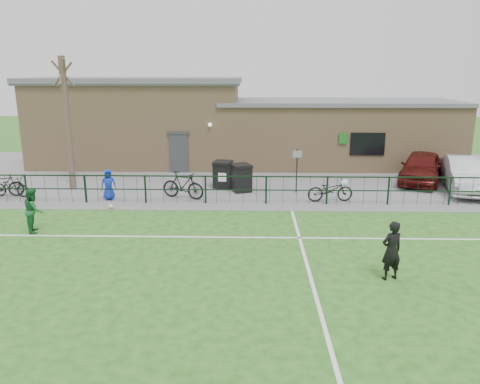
{
  "coord_description": "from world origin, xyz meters",
  "views": [
    {
      "loc": [
        0.39,
        -10.64,
        5.42
      ],
      "look_at": [
        0.0,
        5.0,
        1.3
      ],
      "focal_mm": 35.0,
      "sensor_mm": 36.0,
      "label": 1
    }
  ],
  "objects_px": {
    "sign_post": "(297,171)",
    "bicycle_b": "(3,186)",
    "bicycle_e": "(330,190)",
    "bare_tree": "(67,124)",
    "wheelie_bin_right": "(223,175)",
    "car_maroon": "(421,167)",
    "spectator_child": "(108,185)",
    "ball_ground": "(111,207)",
    "bicycle_c": "(11,187)",
    "wheelie_bin_left": "(241,179)",
    "bicycle_d": "(183,185)",
    "car_silver": "(466,174)",
    "outfield_player": "(34,210)"
  },
  "relations": [
    {
      "from": "sign_post",
      "to": "bicycle_b",
      "type": "bearing_deg",
      "value": -174.85
    },
    {
      "from": "bicycle_e",
      "to": "bare_tree",
      "type": "bearing_deg",
      "value": 73.57
    },
    {
      "from": "wheelie_bin_right",
      "to": "car_maroon",
      "type": "relative_size",
      "value": 0.26
    },
    {
      "from": "bare_tree",
      "to": "spectator_child",
      "type": "distance_m",
      "value": 3.85
    },
    {
      "from": "spectator_child",
      "to": "ball_ground",
      "type": "distance_m",
      "value": 1.57
    },
    {
      "from": "bicycle_b",
      "to": "spectator_child",
      "type": "height_order",
      "value": "spectator_child"
    },
    {
      "from": "wheelie_bin_right",
      "to": "ball_ground",
      "type": "distance_m",
      "value": 5.62
    },
    {
      "from": "sign_post",
      "to": "bicycle_c",
      "type": "relative_size",
      "value": 1.19
    },
    {
      "from": "bicycle_c",
      "to": "ball_ground",
      "type": "height_order",
      "value": "bicycle_c"
    },
    {
      "from": "wheelie_bin_left",
      "to": "car_maroon",
      "type": "bearing_deg",
      "value": -7.93
    },
    {
      "from": "car_maroon",
      "to": "bicycle_e",
      "type": "height_order",
      "value": "car_maroon"
    },
    {
      "from": "wheelie_bin_right",
      "to": "bicycle_e",
      "type": "bearing_deg",
      "value": -16.19
    },
    {
      "from": "bare_tree",
      "to": "bicycle_d",
      "type": "distance_m",
      "value": 6.22
    },
    {
      "from": "wheelie_bin_left",
      "to": "car_maroon",
      "type": "distance_m",
      "value": 8.99
    },
    {
      "from": "car_silver",
      "to": "bicycle_e",
      "type": "height_order",
      "value": "car_silver"
    },
    {
      "from": "bicycle_b",
      "to": "spectator_child",
      "type": "xyz_separation_m",
      "value": [
        4.69,
        -0.22,
        0.14
      ]
    },
    {
      "from": "wheelie_bin_left",
      "to": "car_silver",
      "type": "distance_m",
      "value": 10.22
    },
    {
      "from": "bare_tree",
      "to": "spectator_child",
      "type": "relative_size",
      "value": 4.58
    },
    {
      "from": "ball_ground",
      "to": "spectator_child",
      "type": "bearing_deg",
      "value": 109.36
    },
    {
      "from": "wheelie_bin_right",
      "to": "outfield_player",
      "type": "bearing_deg",
      "value": -123.09
    },
    {
      "from": "sign_post",
      "to": "bicycle_e",
      "type": "bearing_deg",
      "value": -48.59
    },
    {
      "from": "wheelie_bin_right",
      "to": "bicycle_c",
      "type": "relative_size",
      "value": 0.69
    },
    {
      "from": "wheelie_bin_left",
      "to": "car_maroon",
      "type": "xyz_separation_m",
      "value": [
        8.78,
        1.94,
        0.18
      ]
    },
    {
      "from": "wheelie_bin_right",
      "to": "sign_post",
      "type": "distance_m",
      "value": 3.52
    },
    {
      "from": "sign_post",
      "to": "bicycle_d",
      "type": "xyz_separation_m",
      "value": [
        -4.96,
        -1.12,
        -0.42
      ]
    },
    {
      "from": "sign_post",
      "to": "bicycle_c",
      "type": "xyz_separation_m",
      "value": [
        -12.51,
        -0.98,
        -0.56
      ]
    },
    {
      "from": "car_maroon",
      "to": "car_silver",
      "type": "distance_m",
      "value": 2.18
    },
    {
      "from": "sign_post",
      "to": "bicycle_e",
      "type": "relative_size",
      "value": 1.05
    },
    {
      "from": "bare_tree",
      "to": "car_silver",
      "type": "bearing_deg",
      "value": -0.52
    },
    {
      "from": "wheelie_bin_left",
      "to": "sign_post",
      "type": "bearing_deg",
      "value": -24.43
    },
    {
      "from": "bicycle_b",
      "to": "bicycle_d",
      "type": "bearing_deg",
      "value": -114.38
    },
    {
      "from": "ball_ground",
      "to": "bare_tree",
      "type": "bearing_deg",
      "value": 129.52
    },
    {
      "from": "wheelie_bin_left",
      "to": "bicycle_e",
      "type": "height_order",
      "value": "wheelie_bin_left"
    },
    {
      "from": "bicycle_c",
      "to": "ball_ground",
      "type": "bearing_deg",
      "value": -100.57
    },
    {
      "from": "wheelie_bin_left",
      "to": "outfield_player",
      "type": "height_order",
      "value": "outfield_player"
    },
    {
      "from": "bicycle_c",
      "to": "ball_ground",
      "type": "distance_m",
      "value": 5.21
    },
    {
      "from": "bicycle_c",
      "to": "spectator_child",
      "type": "distance_m",
      "value": 4.43
    },
    {
      "from": "wheelie_bin_left",
      "to": "bicycle_d",
      "type": "distance_m",
      "value": 2.79
    },
    {
      "from": "wheelie_bin_right",
      "to": "spectator_child",
      "type": "xyz_separation_m",
      "value": [
        -4.73,
        -2.28,
        0.08
      ]
    },
    {
      "from": "car_silver",
      "to": "bicycle_c",
      "type": "xyz_separation_m",
      "value": [
        -20.23,
        -1.46,
        -0.33
      ]
    },
    {
      "from": "car_maroon",
      "to": "bicycle_d",
      "type": "bearing_deg",
      "value": -139.52
    },
    {
      "from": "wheelie_bin_left",
      "to": "sign_post",
      "type": "relative_size",
      "value": 0.58
    },
    {
      "from": "bicycle_b",
      "to": "bicycle_e",
      "type": "relative_size",
      "value": 0.9
    },
    {
      "from": "spectator_child",
      "to": "bicycle_c",
      "type": "bearing_deg",
      "value": 152.27
    },
    {
      "from": "bicycle_d",
      "to": "bare_tree",
      "type": "bearing_deg",
      "value": 92.18
    },
    {
      "from": "car_silver",
      "to": "outfield_player",
      "type": "distance_m",
      "value": 18.16
    },
    {
      "from": "bicycle_b",
      "to": "bicycle_e",
      "type": "distance_m",
      "value": 14.07
    },
    {
      "from": "bicycle_d",
      "to": "bicycle_e",
      "type": "relative_size",
      "value": 1.02
    },
    {
      "from": "car_maroon",
      "to": "car_silver",
      "type": "xyz_separation_m",
      "value": [
        1.44,
        -1.63,
        0.01
      ]
    },
    {
      "from": "outfield_player",
      "to": "car_maroon",
      "type": "bearing_deg",
      "value": -84.0
    }
  ]
}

